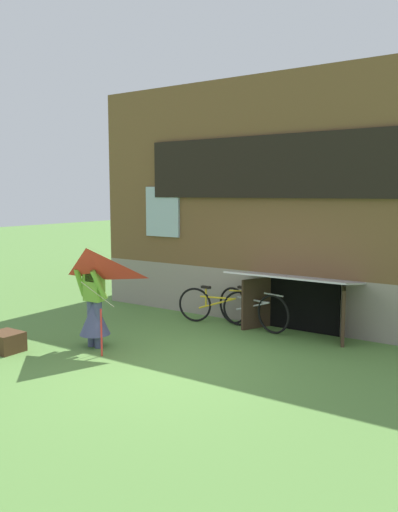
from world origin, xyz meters
The scene contains 7 objects.
ground_plane centered at (0.00, 0.00, 0.00)m, with size 60.00×60.00×0.00m, color #56843D.
log_house centered at (0.00, 5.65, 2.44)m, with size 8.10×6.42×4.88m.
person centered at (-1.64, 0.05, 0.67)m, with size 0.61×0.52×1.59m.
kite centered at (-1.17, -0.55, 1.31)m, with size 1.25×1.27×1.63m.
bicycle_silver centered at (0.02, 2.61, 0.39)m, with size 1.72×0.42×0.80m.
bicycle_yellow centered at (-0.74, 2.54, 0.37)m, with size 1.62×0.43×0.75m.
wooden_crate centered at (-2.68, -0.96, 0.16)m, with size 0.53×0.45×0.32m, color #4C331E.
Camera 1 is at (4.59, -6.03, 2.62)m, focal length 36.01 mm.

